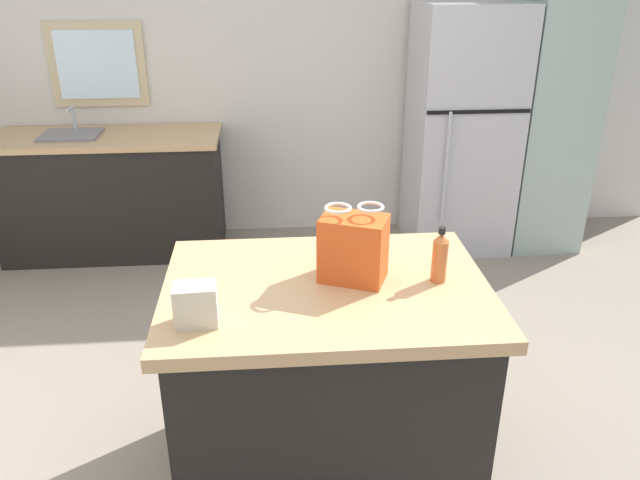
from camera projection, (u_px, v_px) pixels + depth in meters
The scene contains 9 objects.
ground at pixel (348, 430), 3.02m from camera, with size 6.83×6.83×0.00m, color gray.
back_wall at pixel (308, 60), 4.72m from camera, with size 5.69×0.13×2.67m.
kitchen_island at pixel (326, 381), 2.62m from camera, with size 1.25×0.89×0.92m.
refrigerator at pixel (462, 130), 4.62m from camera, with size 0.72×0.71×1.77m.
tall_cabinet at pixel (552, 96), 4.57m from camera, with size 0.52×0.63×2.25m.
sink_counter at pixel (112, 193), 4.65m from camera, with size 1.60×0.62×1.08m.
shopping_bag at pixel (353, 248), 2.41m from camera, with size 0.29×0.24×0.30m.
small_box at pixel (196, 305), 2.14m from camera, with size 0.15×0.10×0.15m, color beige.
bottle at pixel (440, 257), 2.41m from camera, with size 0.06×0.06×0.22m.
Camera 1 is at (-0.32, -2.35, 2.08)m, focal length 35.57 mm.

